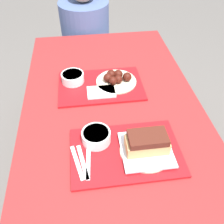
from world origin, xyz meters
TOP-DOWN VIEW (x-y plane):
  - ground_plane at (0.00, 0.00)m, footprint 12.00×12.00m
  - picnic_table at (0.00, 0.00)m, footprint 0.89×1.73m
  - picnic_bench_far at (0.00, 1.09)m, footprint 0.85×0.28m
  - tray_near at (0.02, -0.22)m, footprint 0.45×0.30m
  - tray_far at (-0.04, 0.24)m, footprint 0.45×0.30m
  - bowl_coleslaw_near at (-0.10, -0.15)m, footprint 0.12×0.12m
  - brisket_sandwich_plate at (0.10, -0.24)m, footprint 0.22×0.22m
  - plastic_fork_near at (-0.16, -0.26)m, footprint 0.05×0.17m
  - plastic_knife_near at (-0.14, -0.26)m, footprint 0.03×0.17m
  - plastic_spoon_near at (-0.18, -0.26)m, footprint 0.05×0.17m
  - condiment_packet at (0.04, -0.16)m, footprint 0.04×0.03m
  - bowl_coleslaw_far at (-0.19, 0.29)m, footprint 0.12×0.12m
  - wings_plate_far at (0.05, 0.25)m, footprint 0.22×0.22m
  - napkin_far at (-0.04, 0.17)m, footprint 0.15×0.10m
  - person_seated_across at (-0.08, 1.09)m, footprint 0.38×0.38m

SIDE VIEW (x-z plane):
  - ground_plane at x=0.00m, z-range 0.00..0.00m
  - picnic_bench_far at x=0.00m, z-range 0.15..0.57m
  - picnic_table at x=0.00m, z-range 0.29..1.04m
  - person_seated_across at x=-0.08m, z-range 0.36..1.04m
  - tray_near at x=0.02m, z-range 0.75..0.77m
  - tray_far at x=-0.04m, z-range 0.75..0.77m
  - plastic_fork_near at x=-0.16m, z-range 0.77..0.77m
  - plastic_knife_near at x=-0.14m, z-range 0.77..0.77m
  - plastic_spoon_near at x=-0.18m, z-range 0.77..0.77m
  - condiment_packet at x=0.04m, z-range 0.77..0.77m
  - napkin_far at x=-0.04m, z-range 0.77..0.77m
  - wings_plate_far at x=0.05m, z-range 0.76..0.82m
  - bowl_coleslaw_near at x=-0.10m, z-range 0.77..0.82m
  - bowl_coleslaw_far at x=-0.19m, z-range 0.77..0.82m
  - brisket_sandwich_plate at x=0.10m, z-range 0.76..0.85m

